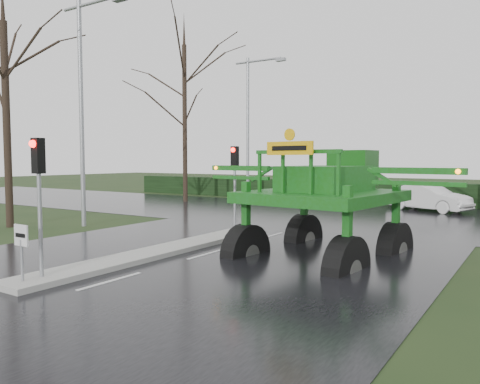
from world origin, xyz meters
The scene contains 14 objects.
ground centered at (0.00, 0.00, 0.00)m, with size 140.00×140.00×0.00m, color black.
road_main centered at (0.00, 10.00, 0.00)m, with size 14.00×80.00×0.02m, color black.
road_cross centered at (0.00, 16.00, 0.01)m, with size 80.00×12.00×0.02m, color black.
median_island centered at (-1.30, 3.00, 0.09)m, with size 1.20×10.00×0.16m, color gray.
hedge_row centered at (0.00, 24.00, 0.75)m, with size 44.00×0.90×1.50m, color black.
keep_left_sign centered at (-1.30, -1.50, 1.06)m, with size 0.50×0.07×1.35m.
traffic_signal_near centered at (-1.30, -1.01, 2.59)m, with size 0.26×0.33×3.52m.
traffic_signal_mid centered at (-1.30, 7.49, 2.59)m, with size 0.26×0.33×3.52m.
street_light_left_near centered at (-8.19, 6.00, 5.99)m, with size 3.85×0.30×10.00m.
street_light_left_far centered at (-8.19, 20.00, 5.99)m, with size 3.85×0.30×10.00m.
tree_left_near centered at (-11.00, 4.00, 5.85)m, with size 6.30×6.30×10.85m.
tree_left_far centered at (-12.50, 18.00, 7.15)m, with size 7.70×7.70×13.26m.
crop_sprayer centered at (1.06, 4.85, 2.30)m, with size 8.66×5.82×4.86m.
white_sedan centered at (3.35, 20.82, 0.00)m, with size 1.64×4.70×1.55m, color silver.
Camera 1 is at (8.83, -7.77, 3.01)m, focal length 35.00 mm.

